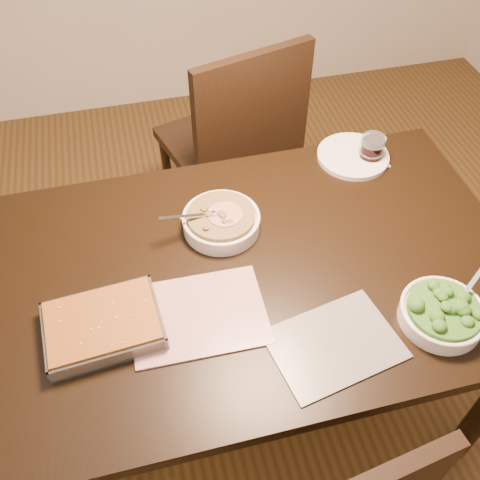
# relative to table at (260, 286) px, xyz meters

# --- Properties ---
(ground) EXTENTS (4.00, 4.00, 0.00)m
(ground) POSITION_rel_table_xyz_m (0.00, 0.00, -0.65)
(ground) COLOR #412C12
(ground) RESTS_ON ground
(table) EXTENTS (1.40, 0.90, 0.75)m
(table) POSITION_rel_table_xyz_m (0.00, 0.00, 0.00)
(table) COLOR black
(table) RESTS_ON ground
(magazine_a) EXTENTS (0.34, 0.25, 0.01)m
(magazine_a) POSITION_rel_table_xyz_m (-0.19, -0.12, 0.10)
(magazine_a) COLOR #A12E4B
(magazine_a) RESTS_ON table
(magazine_b) EXTENTS (0.33, 0.27, 0.01)m
(magazine_b) POSITION_rel_table_xyz_m (0.10, -0.28, 0.10)
(magazine_b) COLOR #24232A
(magazine_b) RESTS_ON table
(coaster) EXTENTS (0.10, 0.10, 0.00)m
(coaster) POSITION_rel_table_xyz_m (0.46, 0.34, 0.10)
(coaster) COLOR white
(coaster) RESTS_ON table
(stew_bowl) EXTENTS (0.24, 0.22, 0.09)m
(stew_bowl) POSITION_rel_table_xyz_m (-0.07, 0.16, 0.13)
(stew_bowl) COLOR white
(stew_bowl) RESTS_ON table
(broccoli_bowl) EXTENTS (0.22, 0.21, 0.08)m
(broccoli_bowl) POSITION_rel_table_xyz_m (0.38, -0.27, 0.12)
(broccoli_bowl) COLOR white
(broccoli_bowl) RESTS_ON table
(baking_dish) EXTENTS (0.29, 0.22, 0.05)m
(baking_dish) POSITION_rel_table_xyz_m (-0.42, -0.11, 0.12)
(baking_dish) COLOR silver
(baking_dish) RESTS_ON table
(wine_tumbler) EXTENTS (0.08, 0.08, 0.09)m
(wine_tumbler) POSITION_rel_table_xyz_m (0.46, 0.34, 0.14)
(wine_tumbler) COLOR black
(wine_tumbler) RESTS_ON coaster
(dinner_plate) EXTENTS (0.23, 0.23, 0.02)m
(dinner_plate) POSITION_rel_table_xyz_m (0.41, 0.36, 0.10)
(dinner_plate) COLOR silver
(dinner_plate) RESTS_ON table
(chair_far) EXTENTS (0.57, 0.57, 0.98)m
(chair_far) POSITION_rel_table_xyz_m (0.12, 0.79, -0.11)
(chair_far) COLOR black
(chair_far) RESTS_ON ground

